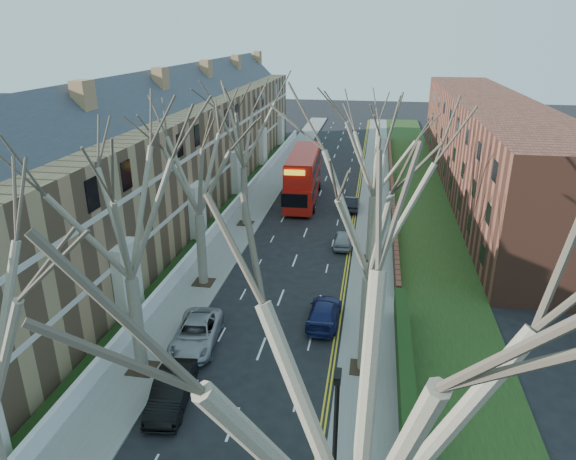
% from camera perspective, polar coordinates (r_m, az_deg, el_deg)
% --- Properties ---
extents(pavement_left, '(3.00, 102.00, 0.12)m').
position_cam_1_polar(pavement_left, '(57.46, -2.34, 4.49)').
color(pavement_left, slate).
rests_on(pavement_left, ground).
extents(pavement_right, '(3.00, 102.00, 0.12)m').
position_cam_1_polar(pavement_right, '(56.28, 9.73, 3.83)').
color(pavement_right, slate).
rests_on(pavement_right, ground).
extents(terrace_left, '(9.70, 78.00, 13.60)m').
position_cam_1_polar(terrace_left, '(50.89, -12.88, 8.14)').
color(terrace_left, '#9C744F').
rests_on(terrace_left, ground).
extents(flats_right, '(13.97, 54.00, 10.00)m').
position_cam_1_polar(flats_right, '(60.13, 21.16, 8.68)').
color(flats_right, brown).
rests_on(flats_right, ground).
extents(wall_hedge_right, '(0.70, 24.00, 1.80)m').
position_cam_1_polar(wall_hedge_right, '(22.96, 13.33, -21.99)').
color(wall_hedge_right, brown).
rests_on(wall_hedge_right, ground).
extents(front_wall_left, '(0.30, 78.00, 1.00)m').
position_cam_1_polar(front_wall_left, '(50.28, -6.08, 2.58)').
color(front_wall_left, white).
rests_on(front_wall_left, ground).
extents(grass_verge_right, '(6.00, 102.00, 0.06)m').
position_cam_1_polar(grass_verge_right, '(56.47, 14.30, 3.63)').
color(grass_verge_right, '#1D3312').
rests_on(grass_verge_right, ground).
extents(tree_left_mid, '(10.50, 10.50, 14.71)m').
position_cam_1_polar(tree_left_mid, '(24.69, -18.02, 3.53)').
color(tree_left_mid, brown).
rests_on(tree_left_mid, ground).
extents(tree_left_far, '(10.15, 10.15, 14.22)m').
position_cam_1_polar(tree_left_far, '(33.61, -10.27, 8.22)').
color(tree_left_far, brown).
rests_on(tree_left_far, ground).
extents(tree_left_dist, '(10.50, 10.50, 14.71)m').
position_cam_1_polar(tree_left_dist, '(44.81, -5.11, 12.10)').
color(tree_left_dist, brown).
rests_on(tree_left_dist, ground).
extents(tree_right_near, '(10.85, 10.85, 15.20)m').
position_cam_1_polar(tree_right_near, '(11.10, 8.58, -16.73)').
color(tree_right_near, brown).
rests_on(tree_right_near, ground).
extents(tree_right_mid, '(10.50, 10.50, 14.71)m').
position_cam_1_polar(tree_right_mid, '(23.86, 9.55, 3.69)').
color(tree_right_mid, brown).
rests_on(tree_right_mid, ground).
extents(tree_right_far, '(10.15, 10.15, 14.22)m').
position_cam_1_polar(tree_right_far, '(37.52, 9.83, 9.59)').
color(tree_right_far, brown).
rests_on(tree_right_far, ground).
extents(double_decker_bus, '(3.40, 12.20, 5.02)m').
position_cam_1_polar(double_decker_bus, '(53.24, 1.73, 5.85)').
color(double_decker_bus, '#A7130B').
rests_on(double_decker_bus, ground).
extents(car_left_mid, '(2.06, 4.64, 1.48)m').
position_cam_1_polar(car_left_mid, '(26.01, -12.82, -17.06)').
color(car_left_mid, black).
rests_on(car_left_mid, ground).
extents(car_left_far, '(2.90, 5.36, 1.43)m').
position_cam_1_polar(car_left_far, '(29.94, -10.15, -11.24)').
color(car_left_far, '#949599').
rests_on(car_left_far, ground).
extents(car_right_near, '(2.00, 4.63, 1.33)m').
position_cam_1_polar(car_right_near, '(31.64, 4.05, -9.12)').
color(car_right_near, '#161E50').
rests_on(car_right_near, ground).
extents(car_right_mid, '(1.50, 3.73, 1.27)m').
position_cam_1_polar(car_right_mid, '(42.45, 6.15, -1.01)').
color(car_right_mid, gray).
rests_on(car_right_mid, ground).
extents(car_right_far, '(1.49, 4.05, 1.33)m').
position_cam_1_polar(car_right_far, '(51.33, 7.07, 2.98)').
color(car_right_far, black).
rests_on(car_right_far, ground).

